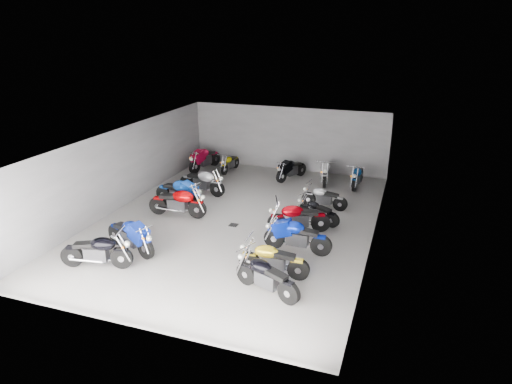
% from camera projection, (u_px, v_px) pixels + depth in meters
% --- Properties ---
extents(ground, '(14.00, 14.00, 0.00)m').
position_uv_depth(ground, '(238.00, 220.00, 17.42)').
color(ground, gray).
rests_on(ground, ground).
extents(wall_back, '(10.00, 0.10, 3.20)m').
position_uv_depth(wall_back, '(288.00, 139.00, 23.09)').
color(wall_back, gray).
rests_on(wall_back, ground).
extents(wall_left, '(0.10, 14.00, 3.20)m').
position_uv_depth(wall_left, '(123.00, 167.00, 18.42)').
color(wall_left, gray).
rests_on(wall_left, ground).
extents(wall_right, '(0.10, 14.00, 3.20)m').
position_uv_depth(wall_right, '(376.00, 196.00, 15.33)').
color(wall_right, gray).
rests_on(wall_right, ground).
extents(ceiling, '(10.00, 14.00, 0.04)m').
position_uv_depth(ceiling, '(237.00, 138.00, 16.32)').
color(ceiling, black).
rests_on(ceiling, wall_back).
extents(drain_grate, '(0.32, 0.32, 0.01)m').
position_uv_depth(drain_grate, '(234.00, 225.00, 16.98)').
color(drain_grate, black).
rests_on(drain_grate, ground).
extents(motorcycle_left_a, '(2.21, 0.72, 0.99)m').
position_uv_depth(motorcycle_left_a, '(97.00, 251.00, 13.84)').
color(motorcycle_left_a, black).
rests_on(motorcycle_left_a, ground).
extents(motorcycle_left_b, '(2.23, 0.99, 1.03)m').
position_uv_depth(motorcycle_left_b, '(131.00, 236.00, 14.83)').
color(motorcycle_left_b, black).
rests_on(motorcycle_left_b, ground).
extents(motorcycle_left_d, '(2.36, 0.51, 1.04)m').
position_uv_depth(motorcycle_left_d, '(178.00, 203.00, 17.60)').
color(motorcycle_left_d, black).
rests_on(motorcycle_left_d, ground).
extents(motorcycle_left_e, '(2.38, 0.70, 1.06)m').
position_uv_depth(motorcycle_left_e, '(180.00, 193.00, 18.56)').
color(motorcycle_left_e, black).
rests_on(motorcycle_left_e, ground).
extents(motorcycle_left_f, '(2.31, 0.62, 1.02)m').
position_uv_depth(motorcycle_left_f, '(202.00, 182.00, 19.98)').
color(motorcycle_left_f, black).
rests_on(motorcycle_left_f, ground).
extents(motorcycle_right_a, '(2.07, 0.93, 0.96)m').
position_uv_depth(motorcycle_right_a, '(266.00, 277.00, 12.49)').
color(motorcycle_right_a, black).
rests_on(motorcycle_right_a, ground).
extents(motorcycle_right_b, '(2.15, 0.44, 0.95)m').
position_uv_depth(motorcycle_right_b, '(273.00, 260.00, 13.38)').
color(motorcycle_right_b, black).
rests_on(motorcycle_right_b, ground).
extents(motorcycle_right_c, '(2.28, 0.45, 1.00)m').
position_uv_depth(motorcycle_right_c, '(297.00, 236.00, 14.82)').
color(motorcycle_right_c, black).
rests_on(motorcycle_right_c, ground).
extents(motorcycle_right_d, '(2.17, 0.94, 0.99)m').
position_uv_depth(motorcycle_right_d, '(298.00, 218.00, 16.25)').
color(motorcycle_right_d, black).
rests_on(motorcycle_right_d, ground).
extents(motorcycle_right_e, '(1.78, 0.79, 0.82)m').
position_uv_depth(motorcycle_right_e, '(317.00, 211.00, 17.06)').
color(motorcycle_right_e, black).
rests_on(motorcycle_right_e, ground).
extents(motorcycle_right_f, '(1.91, 0.43, 0.84)m').
position_uv_depth(motorcycle_right_f, '(324.00, 198.00, 18.41)').
color(motorcycle_right_f, black).
rests_on(motorcycle_right_f, ground).
extents(motorcycle_back_a, '(0.72, 2.37, 1.05)m').
position_uv_depth(motorcycle_back_a, '(204.00, 159.00, 23.35)').
color(motorcycle_back_a, black).
rests_on(motorcycle_back_a, ground).
extents(motorcycle_back_b, '(0.40, 1.88, 0.82)m').
position_uv_depth(motorcycle_back_b, '(230.00, 163.00, 23.10)').
color(motorcycle_back_b, black).
rests_on(motorcycle_back_b, ground).
extents(motorcycle_back_d, '(1.00, 1.96, 0.92)m').
position_uv_depth(motorcycle_back_d, '(291.00, 169.00, 21.88)').
color(motorcycle_back_d, black).
rests_on(motorcycle_back_d, ground).
extents(motorcycle_back_e, '(0.60, 2.27, 1.01)m').
position_uv_depth(motorcycle_back_e, '(325.00, 171.00, 21.41)').
color(motorcycle_back_e, black).
rests_on(motorcycle_back_e, ground).
extents(motorcycle_back_f, '(0.44, 2.12, 0.93)m').
position_uv_depth(motorcycle_back_f, '(358.00, 176.00, 20.89)').
color(motorcycle_back_f, black).
rests_on(motorcycle_back_f, ground).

